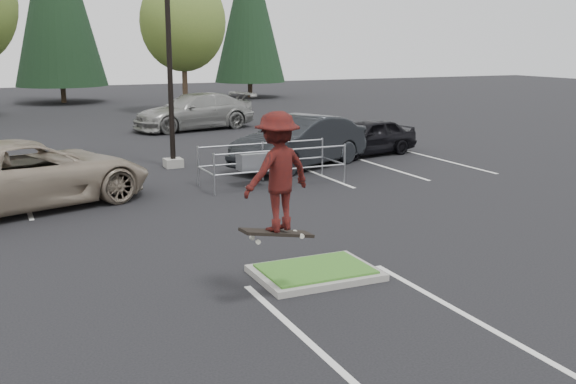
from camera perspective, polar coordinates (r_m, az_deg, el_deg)
name	(u,v)px	position (r m, az deg, el deg)	size (l,w,h in m)	color
ground	(315,276)	(12.56, 2.32, -7.11)	(120.00, 120.00, 0.00)	black
grass_median	(315,272)	(12.54, 2.33, -6.77)	(2.20, 1.60, 0.16)	gray
stall_lines	(163,211)	(17.57, -10.52, -1.57)	(22.62, 17.60, 0.01)	silver
light_pole	(168,32)	(23.31, -10.09, 13.18)	(0.70, 0.60, 10.12)	gray
decid_c	(183,25)	(41.97, -8.91, 13.80)	(5.12, 5.12, 8.38)	#38281C
conif_c	(249,8)	(53.73, -3.31, 15.31)	(5.50, 5.50, 12.50)	#38281C
cart_corral	(257,161)	(20.20, -2.61, 2.65)	(4.28, 1.58, 1.21)	#919399
skateboarder	(277,172)	(10.61, -0.96, 1.66)	(1.38, 1.02, 2.09)	black
car_l_tan	(25,174)	(18.71, -21.37, 1.41)	(2.95, 6.40, 1.78)	gray
car_r_charc	(300,142)	(23.21, 1.02, 4.26)	(1.87, 5.36, 1.77)	black
car_r_black	(368,137)	(26.02, 6.79, 4.66)	(1.65, 4.10, 1.40)	black
car_far_silver	(195,111)	(33.86, -7.85, 6.77)	(2.50, 6.15, 1.78)	gray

